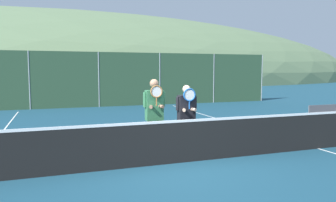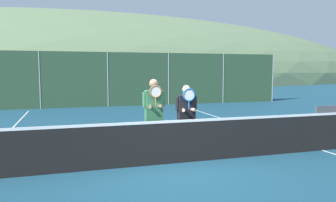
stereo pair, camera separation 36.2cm
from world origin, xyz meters
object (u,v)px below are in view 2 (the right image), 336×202
player_leftmost (154,112)px  player_center_left (186,115)px  car_left_of_center (84,88)px  car_center (162,87)px

player_leftmost → player_center_left: player_leftmost is taller
car_left_of_center → car_center: (5.40, 0.54, -0.02)m
car_left_of_center → car_center: car_left_of_center is taller
car_left_of_center → car_center: size_ratio=0.88×
player_leftmost → car_left_of_center: bearing=93.9°
player_center_left → car_center: bearing=76.2°
player_center_left → car_center: car_center is taller
player_leftmost → player_center_left: (0.79, -0.07, -0.09)m
car_center → car_left_of_center: bearing=-174.3°
player_center_left → car_center: (3.64, 14.82, -0.11)m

